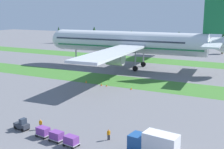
{
  "coord_description": "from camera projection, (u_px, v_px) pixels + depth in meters",
  "views": [
    {
      "loc": [
        26.6,
        -27.04,
        19.29
      ],
      "look_at": [
        -5.69,
        36.31,
        4.0
      ],
      "focal_mm": 48.58,
      "sensor_mm": 36.0,
      "label": 1
    }
  ],
  "objects": [
    {
      "name": "distant_tree_line",
      "position": [
        205.0,
        38.0,
        138.51
      ],
      "size": [
        167.89,
        10.75,
        10.5
      ],
      "color": "#4C3823",
      "rests_on": "ground"
    },
    {
      "name": "taxiway_marker_1",
      "position": [
        101.0,
        84.0,
        78.32
      ],
      "size": [
        0.44,
        0.44,
        0.62
      ],
      "primitive_type": "cone",
      "color": "orange",
      "rests_on": "ground"
    },
    {
      "name": "taxiway_marker_3",
      "position": [
        86.0,
        82.0,
        81.23
      ],
      "size": [
        0.44,
        0.44,
        0.68
      ],
      "primitive_type": "cone",
      "color": "orange",
      "rests_on": "ground"
    },
    {
      "name": "ground_crew_marshaller",
      "position": [
        109.0,
        134.0,
        45.54
      ],
      "size": [
        0.37,
        0.47,
        1.74
      ],
      "rotation": [
        0.0,
        0.0,
        0.93
      ],
      "color": "black",
      "rests_on": "ground"
    },
    {
      "name": "cargo_dolly_lead",
      "position": [
        43.0,
        131.0,
        46.7
      ],
      "size": [
        2.38,
        1.78,
        1.55
      ],
      "rotation": [
        0.0,
        0.0,
        1.43
      ],
      "color": "#A3A3A8",
      "rests_on": "ground"
    },
    {
      "name": "cargo_dolly_second",
      "position": [
        57.0,
        135.0,
        45.08
      ],
      "size": [
        2.38,
        1.78,
        1.55
      ],
      "rotation": [
        0.0,
        0.0,
        1.43
      ],
      "color": "#A3A3A8",
      "rests_on": "ground"
    },
    {
      "name": "baggage_tug",
      "position": [
        22.0,
        125.0,
        49.52
      ],
      "size": [
        2.75,
        1.64,
        1.97
      ],
      "rotation": [
        0.0,
        0.0,
        1.43
      ],
      "color": "#2D333D",
      "rests_on": "ground"
    },
    {
      "name": "catering_truck",
      "position": [
        154.0,
        144.0,
        39.92
      ],
      "size": [
        7.17,
        3.07,
        3.58
      ],
      "rotation": [
        0.0,
        0.0,
        1.46
      ],
      "color": "#1E4C8E",
      "rests_on": "ground"
    },
    {
      "name": "grass_strip_far",
      "position": [
        183.0,
        63.0,
        111.97
      ],
      "size": [
        320.0,
        12.52,
        0.01
      ],
      "primitive_type": "cube",
      "color": "#3D752D",
      "rests_on": "ground"
    },
    {
      "name": "cargo_dolly_third",
      "position": [
        71.0,
        140.0,
        43.46
      ],
      "size": [
        2.38,
        1.78,
        1.55
      ],
      "rotation": [
        0.0,
        0.0,
        1.43
      ],
      "color": "#A3A3A8",
      "rests_on": "ground"
    },
    {
      "name": "ground_crew_loader",
      "position": [
        41.0,
        124.0,
        49.61
      ],
      "size": [
        0.55,
        0.36,
        1.74
      ],
      "rotation": [
        0.0,
        0.0,
        3.35
      ],
      "color": "black",
      "rests_on": "ground"
    },
    {
      "name": "airliner",
      "position": [
        133.0,
        42.0,
        99.7
      ],
      "size": [
        61.54,
        76.02,
        24.32
      ],
      "rotation": [
        0.0,
        0.0,
        1.63
      ],
      "color": "silver",
      "rests_on": "ground"
    },
    {
      "name": "taxiway_marker_2",
      "position": [
        131.0,
        88.0,
        74.35
      ],
      "size": [
        0.44,
        0.44,
        0.62
      ],
      "primitive_type": "cone",
      "color": "orange",
      "rests_on": "ground"
    },
    {
      "name": "grass_strip_near",
      "position": [
        148.0,
        84.0,
        79.71
      ],
      "size": [
        320.0,
        12.52,
        0.01
      ],
      "primitive_type": "cube",
      "color": "#3D752D",
      "rests_on": "ground"
    },
    {
      "name": "taxiway_marker_0",
      "position": [
        107.0,
        85.0,
        77.63
      ],
      "size": [
        0.44,
        0.44,
        0.48
      ],
      "primitive_type": "cone",
      "color": "orange",
      "rests_on": "ground"
    }
  ]
}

